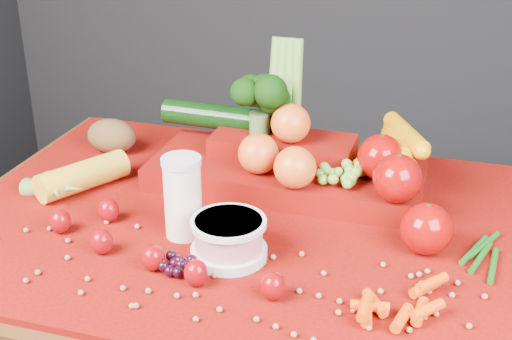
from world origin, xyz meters
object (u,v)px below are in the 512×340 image
(yogurt_bowl, at_px, (229,237))
(produce_mound, at_px, (303,159))
(table, at_px, (253,271))
(milk_glass, at_px, (183,194))

(yogurt_bowl, bearing_deg, produce_mound, 79.36)
(table, distance_m, milk_glass, 0.22)
(yogurt_bowl, xyz_separation_m, produce_mound, (0.05, 0.28, 0.03))
(table, xyz_separation_m, milk_glass, (-0.10, -0.08, 0.18))
(table, relative_size, milk_glass, 7.69)
(table, height_order, milk_glass, milk_glass)
(table, relative_size, produce_mound, 1.80)
(milk_glass, bearing_deg, yogurt_bowl, -25.29)
(produce_mound, bearing_deg, yogurt_bowl, -100.64)
(milk_glass, bearing_deg, produce_mound, 57.67)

